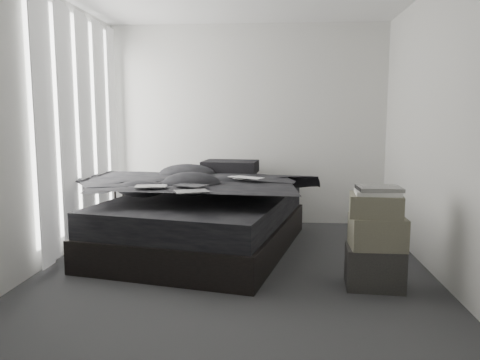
# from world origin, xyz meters

# --- Properties ---
(floor) EXTENTS (3.60, 4.20, 0.01)m
(floor) POSITION_xyz_m (0.00, 0.00, 0.00)
(floor) COLOR #333335
(floor) RESTS_ON ground
(wall_back) EXTENTS (3.60, 0.01, 2.60)m
(wall_back) POSITION_xyz_m (0.00, 2.10, 1.30)
(wall_back) COLOR silver
(wall_back) RESTS_ON ground
(wall_front) EXTENTS (3.60, 0.01, 2.60)m
(wall_front) POSITION_xyz_m (0.00, -2.10, 1.30)
(wall_front) COLOR silver
(wall_front) RESTS_ON ground
(wall_left) EXTENTS (0.01, 4.20, 2.60)m
(wall_left) POSITION_xyz_m (-1.80, 0.00, 1.30)
(wall_left) COLOR silver
(wall_left) RESTS_ON ground
(wall_right) EXTENTS (0.01, 4.20, 2.60)m
(wall_right) POSITION_xyz_m (1.80, 0.00, 1.30)
(wall_right) COLOR silver
(wall_right) RESTS_ON ground
(window_left) EXTENTS (0.02, 2.00, 2.30)m
(window_left) POSITION_xyz_m (-1.78, 0.90, 1.35)
(window_left) COLOR white
(window_left) RESTS_ON wall_left
(curtain_left) EXTENTS (0.06, 2.12, 2.48)m
(curtain_left) POSITION_xyz_m (-1.73, 0.90, 1.28)
(curtain_left) COLOR white
(curtain_left) RESTS_ON wall_left
(bed) EXTENTS (2.23, 2.66, 0.32)m
(bed) POSITION_xyz_m (-0.40, 0.79, 0.16)
(bed) COLOR black
(bed) RESTS_ON floor
(mattress) EXTENTS (2.15, 2.58, 0.25)m
(mattress) POSITION_xyz_m (-0.40, 0.79, 0.44)
(mattress) COLOR black
(mattress) RESTS_ON bed
(duvet) EXTENTS (2.12, 2.32, 0.27)m
(duvet) POSITION_xyz_m (-0.41, 0.73, 0.70)
(duvet) COLOR black
(duvet) RESTS_ON mattress
(pillow_lower) EXTENTS (0.79, 0.62, 0.16)m
(pillow_lower) POSITION_xyz_m (-0.25, 1.68, 0.65)
(pillow_lower) COLOR black
(pillow_lower) RESTS_ON mattress
(pillow_upper) EXTENTS (0.70, 0.53, 0.15)m
(pillow_upper) POSITION_xyz_m (-0.18, 1.64, 0.80)
(pillow_upper) COLOR black
(pillow_upper) RESTS_ON pillow_lower
(laptop) EXTENTS (0.44, 0.40, 0.03)m
(laptop) POSITION_xyz_m (0.03, 0.75, 0.85)
(laptop) COLOR silver
(laptop) RESTS_ON duvet
(comic_a) EXTENTS (0.32, 0.24, 0.01)m
(comic_a) POSITION_xyz_m (-0.81, 0.24, 0.84)
(comic_a) COLOR black
(comic_a) RESTS_ON duvet
(comic_b) EXTENTS (0.35, 0.30, 0.01)m
(comic_b) POSITION_xyz_m (-0.44, 0.33, 0.85)
(comic_b) COLOR black
(comic_b) RESTS_ON duvet
(comic_c) EXTENTS (0.35, 0.29, 0.01)m
(comic_c) POSITION_xyz_m (-0.37, -0.03, 0.86)
(comic_c) COLOR black
(comic_c) RESTS_ON duvet
(side_stand) EXTENTS (0.40, 0.40, 0.72)m
(side_stand) POSITION_xyz_m (-1.23, 1.00, 0.36)
(side_stand) COLOR black
(side_stand) RESTS_ON floor
(papers) EXTENTS (0.31, 0.26, 0.01)m
(papers) POSITION_xyz_m (-1.22, 0.99, 0.72)
(papers) COLOR white
(papers) RESTS_ON side_stand
(floor_books) EXTENTS (0.15, 0.19, 0.12)m
(floor_books) POSITION_xyz_m (-1.19, 1.01, 0.06)
(floor_books) COLOR black
(floor_books) RESTS_ON floor
(box_lower) EXTENTS (0.49, 0.40, 0.34)m
(box_lower) POSITION_xyz_m (1.20, -0.25, 0.17)
(box_lower) COLOR black
(box_lower) RESTS_ON floor
(box_mid) EXTENTS (0.44, 0.35, 0.26)m
(box_mid) POSITION_xyz_m (1.21, -0.26, 0.47)
(box_mid) COLOR #5F5D4B
(box_mid) RESTS_ON box_lower
(box_upper) EXTENTS (0.45, 0.39, 0.18)m
(box_upper) POSITION_xyz_m (1.19, -0.25, 0.70)
(box_upper) COLOR #5F5D4B
(box_upper) RESTS_ON box_mid
(art_book_white) EXTENTS (0.38, 0.31, 0.04)m
(art_book_white) POSITION_xyz_m (1.20, -0.25, 0.81)
(art_book_white) COLOR silver
(art_book_white) RESTS_ON box_upper
(art_book_snake) EXTENTS (0.35, 0.28, 0.03)m
(art_book_snake) POSITION_xyz_m (1.21, -0.26, 0.84)
(art_book_snake) COLOR silver
(art_book_snake) RESTS_ON art_book_white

